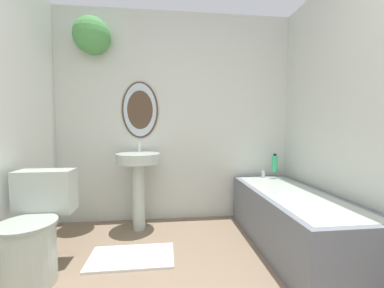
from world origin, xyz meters
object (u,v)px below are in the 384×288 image
object	(u,v)px
bathtub	(293,219)
shampoo_bottle	(275,163)
pedestal_sink	(138,172)
toilet	(34,231)

from	to	relation	value
bathtub	shampoo_bottle	distance (m)	0.75
pedestal_sink	bathtub	xyz separation A→B (m)	(1.42, -0.54, -0.35)
shampoo_bottle	bathtub	bearing A→B (deg)	-100.91
toilet	pedestal_sink	distance (m)	1.02
toilet	pedestal_sink	size ratio (longest dim) A/B	0.82
toilet	bathtub	bearing A→B (deg)	5.53
toilet	bathtub	distance (m)	2.08
toilet	shampoo_bottle	size ratio (longest dim) A/B	3.60
bathtub	shampoo_bottle	xyz separation A→B (m)	(0.12, 0.61, 0.41)
pedestal_sink	shampoo_bottle	distance (m)	1.54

